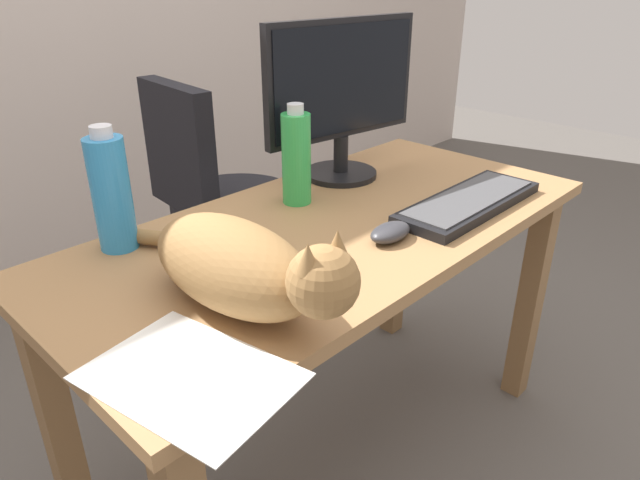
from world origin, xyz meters
TOP-DOWN VIEW (x-y plane):
  - ground_plane at (0.00, 0.00)m, footprint 8.00×8.00m
  - desk at (0.00, 0.00)m, footprint 1.32×0.62m
  - office_chair at (0.19, 0.70)m, footprint 0.48×0.48m
  - monitor at (0.25, 0.20)m, footprint 0.48×0.20m
  - keyboard at (0.29, -0.18)m, footprint 0.44×0.15m
  - cat at (-0.37, -0.13)m, footprint 0.19×0.61m
  - computer_mouse at (0.02, -0.15)m, footprint 0.11×0.06m
  - paper_sheet at (-0.54, -0.22)m, footprint 0.26×0.33m
  - water_bottle at (-0.40, 0.24)m, footprint 0.08×0.08m
  - spray_bottle at (0.03, 0.15)m, footprint 0.07×0.07m

SIDE VIEW (x-z plane):
  - ground_plane at x=0.00m, z-range 0.00..0.00m
  - office_chair at x=0.19m, z-range -0.06..0.86m
  - desk at x=0.00m, z-range 0.24..0.95m
  - paper_sheet at x=-0.54m, z-range 0.71..0.71m
  - keyboard at x=0.29m, z-range 0.71..0.74m
  - computer_mouse at x=0.02m, z-range 0.71..0.75m
  - cat at x=-0.37m, z-range 0.69..0.89m
  - spray_bottle at x=0.03m, z-range 0.70..0.95m
  - water_bottle at x=-0.40m, z-range 0.70..0.96m
  - monitor at x=0.25m, z-range 0.73..1.14m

